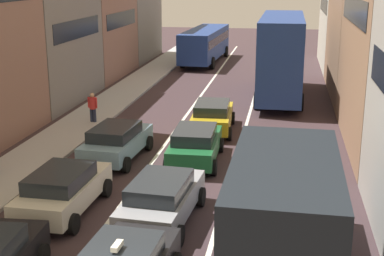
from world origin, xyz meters
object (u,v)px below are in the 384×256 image
object	(u,v)px
sedan_centre_lane_second	(162,198)
bus_far_queue_secondary	(205,42)
sedan_left_lane_third	(116,141)
wagon_left_lane_second	(63,189)
hatchback_centre_lane_third	(195,144)
bus_mid_queue_primary	(281,53)
pedestrian_mid_sidewalk	(93,106)
sedan_right_lane_behind_truck	(272,159)
removalist_box_truck	(284,212)
coupe_centre_lane_fourth	(212,116)

from	to	relation	value
sedan_centre_lane_second	bus_far_queue_secondary	distance (m)	31.97
sedan_left_lane_third	wagon_left_lane_second	bearing A→B (deg)	-177.47
hatchback_centre_lane_third	bus_mid_queue_primary	world-z (taller)	bus_mid_queue_primary
sedan_centre_lane_second	pedestrian_mid_sidewalk	xyz separation A→B (m)	(-6.08, 10.72, 0.15)
pedestrian_mid_sidewalk	bus_far_queue_secondary	bearing A→B (deg)	-177.16
sedan_right_lane_behind_truck	pedestrian_mid_sidewalk	size ratio (longest dim) A/B	2.60
sedan_centre_lane_second	sedan_left_lane_third	xyz separation A→B (m)	(-3.21, 5.58, 0.00)
sedan_centre_lane_second	bus_far_queue_secondary	world-z (taller)	bus_far_queue_secondary
sedan_right_lane_behind_truck	pedestrian_mid_sidewalk	bearing A→B (deg)	55.26
bus_far_queue_secondary	sedan_left_lane_third	bearing A→B (deg)	-176.83
removalist_box_truck	bus_far_queue_secondary	world-z (taller)	removalist_box_truck
hatchback_centre_lane_third	bus_mid_queue_primary	xyz separation A→B (m)	(3.20, 12.91, 2.03)
wagon_left_lane_second	bus_far_queue_secondary	size ratio (longest dim) A/B	0.41
coupe_centre_lane_fourth	sedan_left_lane_third	bearing A→B (deg)	142.67
sedan_centre_lane_second	sedan_right_lane_behind_truck	size ratio (longest dim) A/B	1.02
coupe_centre_lane_fourth	bus_far_queue_secondary	xyz separation A→B (m)	(-3.56, 21.31, 0.96)
coupe_centre_lane_fourth	bus_mid_queue_primary	world-z (taller)	bus_mid_queue_primary
bus_mid_queue_primary	bus_far_queue_secondary	xyz separation A→B (m)	(-6.70, 13.11, -1.07)
bus_mid_queue_primary	pedestrian_mid_sidewalk	bearing A→B (deg)	130.36
coupe_centre_lane_fourth	pedestrian_mid_sidewalk	xyz separation A→B (m)	(-6.25, 0.26, 0.15)
sedan_left_lane_third	pedestrian_mid_sidewalk	xyz separation A→B (m)	(-2.87, 5.15, 0.15)
wagon_left_lane_second	coupe_centre_lane_fourth	bearing A→B (deg)	-17.37
hatchback_centre_lane_third	sedan_right_lane_behind_truck	xyz separation A→B (m)	(3.16, -1.43, 0.00)
coupe_centre_lane_fourth	hatchback_centre_lane_third	bearing A→B (deg)	176.46
sedan_centre_lane_second	sedan_right_lane_behind_truck	xyz separation A→B (m)	(3.26, 4.32, 0.00)
sedan_left_lane_third	bus_mid_queue_primary	world-z (taller)	bus_mid_queue_primary
sedan_right_lane_behind_truck	bus_far_queue_secondary	bearing A→B (deg)	13.32
bus_mid_queue_primary	hatchback_centre_lane_third	bearing A→B (deg)	166.18
sedan_centre_lane_second	bus_mid_queue_primary	world-z (taller)	bus_mid_queue_primary
coupe_centre_lane_fourth	pedestrian_mid_sidewalk	world-z (taller)	pedestrian_mid_sidewalk
sedan_left_lane_third	pedestrian_mid_sidewalk	size ratio (longest dim) A/B	2.66
bus_far_queue_secondary	pedestrian_mid_sidewalk	bearing A→B (deg)	175.49
hatchback_centre_lane_third	bus_far_queue_secondary	size ratio (longest dim) A/B	0.41
sedan_centre_lane_second	sedan_right_lane_behind_truck	world-z (taller)	same
bus_mid_queue_primary	sedan_centre_lane_second	bearing A→B (deg)	170.09
coupe_centre_lane_fourth	sedan_right_lane_behind_truck	xyz separation A→B (m)	(3.09, -6.14, 0.00)
sedan_centre_lane_second	sedan_right_lane_behind_truck	distance (m)	5.41
sedan_right_lane_behind_truck	bus_mid_queue_primary	distance (m)	14.48
hatchback_centre_lane_third	pedestrian_mid_sidewalk	bearing A→B (deg)	49.56
wagon_left_lane_second	coupe_centre_lane_fourth	xyz separation A→B (m)	(3.49, 10.28, 0.00)
wagon_left_lane_second	sedan_right_lane_behind_truck	distance (m)	7.78
sedan_centre_lane_second	pedestrian_mid_sidewalk	distance (m)	12.33
sedan_centre_lane_second	wagon_left_lane_second	xyz separation A→B (m)	(-3.32, 0.18, 0.00)
hatchback_centre_lane_third	sedan_left_lane_third	size ratio (longest dim) A/B	0.99
hatchback_centre_lane_third	sedan_left_lane_third	distance (m)	3.31
sedan_centre_lane_second	sedan_right_lane_behind_truck	bearing A→B (deg)	-33.41
removalist_box_truck	wagon_left_lane_second	size ratio (longest dim) A/B	1.78
wagon_left_lane_second	bus_mid_queue_primary	distance (m)	19.74
sedan_left_lane_third	hatchback_centre_lane_third	bearing A→B (deg)	-83.17
removalist_box_truck	sedan_centre_lane_second	xyz separation A→B (m)	(-3.74, 2.97, -1.18)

